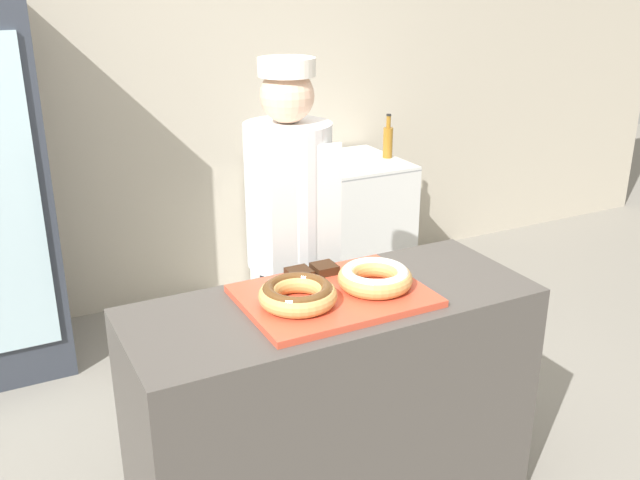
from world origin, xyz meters
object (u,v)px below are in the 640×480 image
serving_tray (334,296)px  chest_freezer (332,228)px  donut_light_glaze (375,277)px  brownie_back_right (324,269)px  brownie_back_left (299,274)px  baker_person (290,246)px  bottle_amber (388,141)px  bottle_blue (287,164)px  donut_chocolate_glaze (298,294)px

serving_tray → chest_freezer: serving_tray is taller
donut_light_glaze → brownie_back_right: donut_light_glaze is taller
brownie_back_left → baker_person: bearing=69.2°
brownie_back_left → baker_person: size_ratio=0.05×
baker_person → bottle_amber: (1.19, 1.13, 0.09)m
serving_tray → brownie_back_right: size_ratio=7.49×
serving_tray → bottle_blue: (0.57, 1.61, 0.01)m
donut_chocolate_glaze → donut_light_glaze: size_ratio=1.00×
serving_tray → bottle_amber: size_ratio=2.29×
bottle_blue → serving_tray: bearing=-109.5°
serving_tray → bottle_amber: bearing=52.9°
brownie_back_right → baker_person: baker_person is taller
bottle_blue → bottle_amber: bearing=8.4°
bottle_amber → serving_tray: bearing=-127.1°
bottle_blue → brownie_back_right: bearing=-109.8°
brownie_back_right → baker_person: size_ratio=0.05×
bottle_blue → baker_person: bearing=-114.2°
serving_tray → donut_light_glaze: size_ratio=2.40×
donut_chocolate_glaze → brownie_back_right: (0.20, 0.19, -0.02)m
serving_tray → baker_person: size_ratio=0.38×
donut_light_glaze → bottle_blue: size_ratio=1.34×
brownie_back_left → brownie_back_right: (0.10, 0.00, 0.00)m
serving_tray → bottle_amber: bottle_amber is taller
donut_light_glaze → serving_tray: bearing=169.7°
baker_person → chest_freezer: baker_person is taller
donut_chocolate_glaze → brownie_back_left: donut_chocolate_glaze is taller
brownie_back_right → bottle_amber: 1.99m
serving_tray → brownie_back_left: 0.17m
brownie_back_left → brownie_back_right: 0.10m
brownie_back_left → baker_person: baker_person is taller
chest_freezer → bottle_blue: bearing=-158.2°
donut_light_glaze → brownie_back_left: 0.27m
brownie_back_right → bottle_amber: size_ratio=0.31×
donut_light_glaze → brownie_back_right: (-0.10, 0.19, -0.02)m
serving_tray → bottle_amber: 2.15m
donut_chocolate_glaze → brownie_back_right: bearing=44.2°
donut_light_glaze → bottle_amber: bearing=56.5°
bottle_amber → donut_chocolate_glaze: bearing=-129.7°
brownie_back_right → chest_freezer: bearing=61.0°
bottle_amber → brownie_back_left: bearing=-131.0°
brownie_back_left → bottle_blue: (0.62, 1.44, -0.02)m
bottle_blue → chest_freezer: bearing=21.8°
brownie_back_left → bottle_amber: 2.05m
chest_freezer → donut_chocolate_glaze: bearing=-121.2°
donut_chocolate_glaze → bottle_amber: bottle_amber is taller
donut_light_glaze → baker_person: 0.61m
brownie_back_right → bottle_blue: (0.52, 1.44, -0.02)m
donut_light_glaze → chest_freezer: (0.78, 1.78, -0.53)m
donut_chocolate_glaze → bottle_blue: bottle_blue is taller
brownie_back_right → bottle_blue: bearing=70.2°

